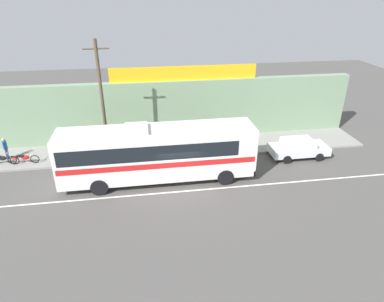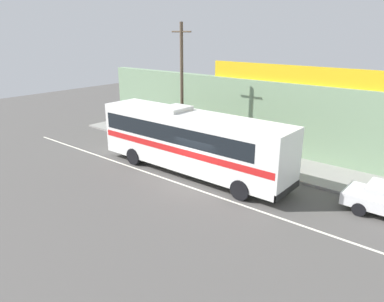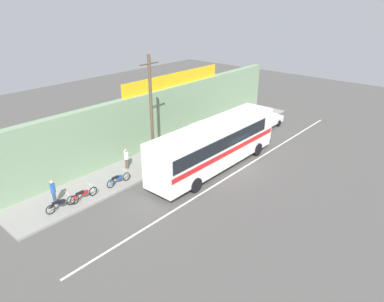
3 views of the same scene
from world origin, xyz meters
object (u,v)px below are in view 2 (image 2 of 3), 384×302
(motorcycle_blue, at_px, (130,127))
(motorcycle_red, at_px, (119,124))
(pedestrian_by_curb, at_px, (127,116))
(utility_pole, at_px, (182,86))
(pedestrian_near_shop, at_px, (185,127))
(motorcycle_green, at_px, (153,133))
(intercity_bus, at_px, (190,139))

(motorcycle_blue, height_order, motorcycle_red, same)
(pedestrian_by_curb, bearing_deg, motorcycle_red, -97.39)
(utility_pole, xyz_separation_m, pedestrian_near_shop, (-1.19, 1.67, -3.39))
(motorcycle_red, distance_m, pedestrian_by_curb, 1.01)
(motorcycle_blue, distance_m, motorcycle_green, 2.69)
(motorcycle_red, relative_size, pedestrian_by_curb, 1.20)
(intercity_bus, bearing_deg, motorcycle_blue, 159.79)
(utility_pole, relative_size, pedestrian_by_curb, 5.10)
(utility_pole, height_order, motorcycle_blue, utility_pole)
(motorcycle_green, bearing_deg, pedestrian_by_curb, 166.16)
(intercity_bus, xyz_separation_m, motorcycle_green, (-6.40, 3.30, -1.50))
(pedestrian_by_curb, relative_size, pedestrian_near_shop, 1.03)
(motorcycle_blue, height_order, pedestrian_near_shop, pedestrian_near_shop)
(motorcycle_green, distance_m, motorcycle_red, 4.22)
(pedestrian_near_shop, bearing_deg, utility_pole, -54.62)
(intercity_bus, relative_size, motorcycle_red, 6.22)
(utility_pole, distance_m, motorcycle_red, 8.32)
(intercity_bus, bearing_deg, motorcycle_green, 152.71)
(motorcycle_blue, distance_m, pedestrian_by_curb, 1.79)
(motorcycle_green, xyz_separation_m, motorcycle_red, (-4.22, 0.15, 0.00))
(motorcycle_blue, bearing_deg, pedestrian_near_shop, 16.89)
(motorcycle_blue, xyz_separation_m, motorcycle_red, (-1.53, 0.11, 0.00))
(motorcycle_blue, bearing_deg, utility_pole, -2.60)
(pedestrian_by_curb, height_order, pedestrian_near_shop, pedestrian_by_curb)
(utility_pole, height_order, motorcycle_red, utility_pole)
(intercity_bus, height_order, motorcycle_blue, intercity_bus)
(intercity_bus, height_order, motorcycle_green, intercity_bus)
(pedestrian_near_shop, bearing_deg, motorcycle_blue, -163.11)
(utility_pole, xyz_separation_m, motorcycle_red, (-7.35, 0.37, -3.88))
(intercity_bus, relative_size, motorcycle_green, 6.18)
(pedestrian_by_curb, bearing_deg, intercity_bus, -22.32)
(pedestrian_by_curb, bearing_deg, motorcycle_blue, -34.34)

